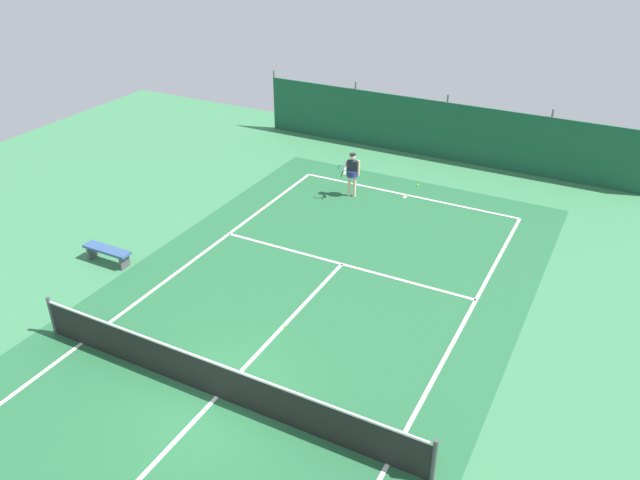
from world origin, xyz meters
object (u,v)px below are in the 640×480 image
at_px(tennis_player, 352,172).
at_px(tennis_ball_near_player, 284,327).
at_px(courtside_bench, 107,252).
at_px(tennis_net, 215,379).
at_px(tennis_ball_midcourt, 418,185).

xyz_separation_m(tennis_player, tennis_ball_near_player, (1.83, -8.02, -0.93)).
relative_size(tennis_player, courtside_bench, 1.03).
bearing_deg(courtside_bench, tennis_player, 59.50).
bearing_deg(tennis_player, courtside_bench, 46.52).
xyz_separation_m(tennis_net, tennis_ball_midcourt, (0.06, 12.89, -0.48)).
bearing_deg(tennis_net, tennis_player, 99.33).
distance_m(tennis_ball_near_player, courtside_bench, 6.36).
bearing_deg(courtside_bench, tennis_ball_near_player, -3.20).
bearing_deg(tennis_ball_midcourt, tennis_ball_near_player, -90.16).
height_order(tennis_net, tennis_ball_near_player, tennis_net).
relative_size(tennis_net, tennis_ball_midcourt, 153.33).
height_order(tennis_net, tennis_player, tennis_player).
xyz_separation_m(tennis_ball_midcourt, courtside_bench, (-6.37, -9.65, 0.34)).
bearing_deg(courtside_bench, tennis_ball_midcourt, 56.56).
distance_m(tennis_ball_near_player, tennis_ball_midcourt, 10.00).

